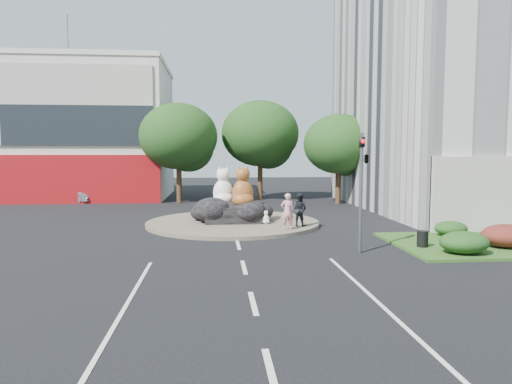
% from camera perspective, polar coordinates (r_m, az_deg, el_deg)
% --- Properties ---
extents(ground, '(120.00, 120.00, 0.00)m').
position_cam_1_polar(ground, '(16.92, -1.52, -9.41)').
color(ground, black).
rests_on(ground, ground).
extents(roundabout_island, '(10.00, 10.00, 0.20)m').
position_cam_1_polar(roundabout_island, '(26.70, -2.90, -3.87)').
color(roundabout_island, brown).
rests_on(roundabout_island, ground).
extents(rock_plinth, '(3.20, 2.60, 0.90)m').
position_cam_1_polar(rock_plinth, '(26.62, -2.91, -2.70)').
color(rock_plinth, black).
rests_on(rock_plinth, roundabout_island).
extents(shophouse_block, '(25.20, 12.30, 17.40)m').
position_cam_1_polar(shophouse_block, '(47.45, -26.34, 6.87)').
color(shophouse_block, silver).
rests_on(shophouse_block, ground).
extents(grass_verge, '(10.00, 6.00, 0.12)m').
position_cam_1_polar(grass_verge, '(23.71, 28.45, -5.69)').
color(grass_verge, '#28501A').
rests_on(grass_verge, ground).
extents(tree_left, '(6.46, 6.46, 8.27)m').
position_cam_1_polar(tree_left, '(38.54, -9.55, 6.47)').
color(tree_left, '#382314').
rests_on(tree_left, ground).
extents(tree_mid, '(6.84, 6.84, 8.76)m').
position_cam_1_polar(tree_mid, '(40.65, 0.62, 6.90)').
color(tree_mid, '#382314').
rests_on(tree_mid, ground).
extents(tree_right, '(5.70, 5.70, 7.30)m').
position_cam_1_polar(tree_right, '(37.80, 10.37, 5.55)').
color(tree_right, '#382314').
rests_on(tree_right, ground).
extents(hedge_near_green, '(2.00, 1.60, 0.90)m').
position_cam_1_polar(hedge_near_green, '(20.38, 24.57, -5.75)').
color(hedge_near_green, '#113714').
rests_on(hedge_near_green, grass_verge).
extents(hedge_red, '(2.20, 1.76, 0.99)m').
position_cam_1_polar(hedge_red, '(22.52, 28.85, -4.81)').
color(hedge_red, '#461912').
rests_on(hedge_red, grass_verge).
extents(hedge_back_green, '(1.60, 1.28, 0.72)m').
position_cam_1_polar(hedge_back_green, '(24.39, 23.20, -4.21)').
color(hedge_back_green, '#113714').
rests_on(hedge_back_green, grass_verge).
extents(traffic_light, '(0.44, 1.24, 5.00)m').
position_cam_1_polar(traffic_light, '(19.36, 13.31, 3.12)').
color(traffic_light, '#595B60').
rests_on(traffic_light, ground).
extents(street_lamp, '(2.34, 0.22, 8.06)m').
position_cam_1_polar(street_lamp, '(28.03, 24.55, 5.25)').
color(street_lamp, '#595B60').
rests_on(street_lamp, ground).
extents(cat_white, '(1.53, 1.38, 2.28)m').
position_cam_1_polar(cat_white, '(26.81, -4.13, 0.77)').
color(cat_white, white).
rests_on(cat_white, rock_plinth).
extents(cat_tabby, '(1.55, 1.39, 2.35)m').
position_cam_1_polar(cat_tabby, '(26.07, -1.65, 0.74)').
color(cat_tabby, '#A65122').
rests_on(cat_tabby, rock_plinth).
extents(kitten_calico, '(0.71, 0.68, 0.91)m').
position_cam_1_polar(kitten_calico, '(25.95, -5.62, -2.90)').
color(kitten_calico, silver).
rests_on(kitten_calico, roundabout_island).
extents(kitten_white, '(0.55, 0.51, 0.77)m').
position_cam_1_polar(kitten_white, '(25.63, 1.23, -3.13)').
color(kitten_white, white).
rests_on(kitten_white, roundabout_island).
extents(pedestrian_pink, '(0.71, 0.48, 1.89)m').
position_cam_1_polar(pedestrian_pink, '(23.80, 3.95, -2.42)').
color(pedestrian_pink, pink).
rests_on(pedestrian_pink, roundabout_island).
extents(pedestrian_dark, '(1.11, 1.07, 1.80)m').
position_cam_1_polar(pedestrian_dark, '(24.92, 5.45, -2.20)').
color(pedestrian_dark, black).
rests_on(pedestrian_dark, roundabout_island).
extents(parked_car, '(4.58, 2.49, 1.43)m').
position_cam_1_polar(parked_car, '(41.23, -22.48, -0.25)').
color(parked_car, '#A1A4A9').
rests_on(parked_car, ground).
extents(litter_bin, '(0.49, 0.49, 0.70)m').
position_cam_1_polar(litter_bin, '(21.12, 20.10, -5.52)').
color(litter_bin, black).
rests_on(litter_bin, grass_verge).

